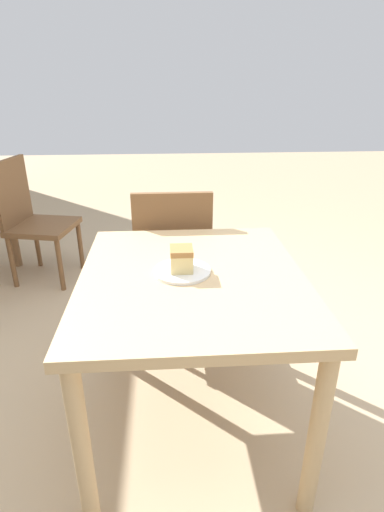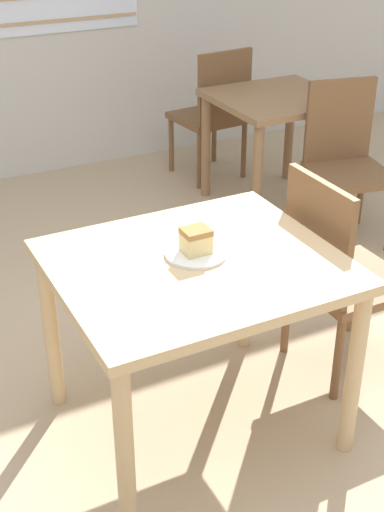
# 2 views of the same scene
# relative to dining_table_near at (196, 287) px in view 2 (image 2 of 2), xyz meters

# --- Properties ---
(ground_plane) EXTENTS (14.00, 14.00, 0.00)m
(ground_plane) POSITION_rel_dining_table_near_xyz_m (0.08, -0.13, -0.64)
(ground_plane) COLOR tan
(dining_table_near) EXTENTS (0.99, 0.86, 0.74)m
(dining_table_near) POSITION_rel_dining_table_near_xyz_m (0.00, 0.00, 0.00)
(dining_table_near) COLOR tan
(dining_table_near) RESTS_ON ground_plane
(dining_table_far) EXTENTS (0.75, 0.73, 0.72)m
(dining_table_far) POSITION_rel_dining_table_near_xyz_m (1.42, 1.65, -0.05)
(dining_table_far) COLOR olive
(dining_table_far) RESTS_ON ground_plane
(chair_near_window) EXTENTS (0.43, 0.43, 0.91)m
(chair_near_window) POSITION_rel_dining_table_near_xyz_m (0.69, 0.06, -0.15)
(chair_near_window) COLOR brown
(chair_near_window) RESTS_ON ground_plane
(chair_far_corner) EXTENTS (0.51, 0.51, 0.91)m
(chair_far_corner) POSITION_rel_dining_table_near_xyz_m (1.52, 1.08, -0.15)
(chair_far_corner) COLOR brown
(chair_far_corner) RESTS_ON ground_plane
(chair_far_opposite) EXTENTS (0.47, 0.47, 0.91)m
(chair_far_opposite) POSITION_rel_dining_table_near_xyz_m (1.29, 2.22, -0.15)
(chair_far_opposite) COLOR brown
(chair_far_opposite) RESTS_ON ground_plane
(plate) EXTENTS (0.22, 0.22, 0.01)m
(plate) POSITION_rel_dining_table_near_xyz_m (0.02, 0.04, 0.11)
(plate) COLOR white
(plate) RESTS_ON dining_table_near
(cake_slice) EXTENTS (0.10, 0.09, 0.09)m
(cake_slice) POSITION_rel_dining_table_near_xyz_m (0.02, 0.04, 0.16)
(cake_slice) COLOR #E0C67F
(cake_slice) RESTS_ON plate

